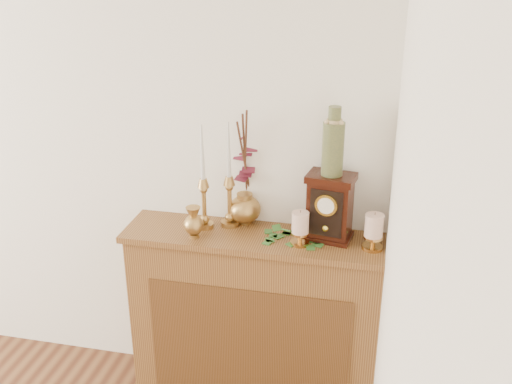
% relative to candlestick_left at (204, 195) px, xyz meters
% --- Properties ---
extents(console_shelf, '(1.24, 0.34, 0.93)m').
position_rel_candlestick_left_xyz_m(console_shelf, '(0.25, -0.03, -0.66)').
color(console_shelf, brown).
rests_on(console_shelf, ground).
extents(candlestick_left, '(0.08, 0.08, 0.51)m').
position_rel_candlestick_left_xyz_m(candlestick_left, '(0.00, 0.00, 0.00)').
color(candlestick_left, tan).
rests_on(candlestick_left, console_shelf).
extents(candlestick_center, '(0.09, 0.09, 0.51)m').
position_rel_candlestick_left_xyz_m(candlestick_center, '(0.11, 0.05, 0.00)').
color(candlestick_center, tan).
rests_on(candlestick_center, console_shelf).
extents(bud_vase, '(0.09, 0.09, 0.15)m').
position_rel_candlestick_left_xyz_m(bud_vase, '(-0.02, -0.11, -0.09)').
color(bud_vase, tan).
rests_on(bud_vase, console_shelf).
extents(ginger_jar, '(0.24, 0.25, 0.58)m').
position_rel_candlestick_left_xyz_m(ginger_jar, '(0.17, 0.13, 0.09)').
color(ginger_jar, tan).
rests_on(ginger_jar, console_shelf).
extents(pillar_candle_left, '(0.09, 0.09, 0.17)m').
position_rel_candlestick_left_xyz_m(pillar_candle_left, '(0.47, -0.08, -0.08)').
color(pillar_candle_left, '#B98740').
rests_on(pillar_candle_left, console_shelf).
extents(pillar_candle_right, '(0.09, 0.09, 0.18)m').
position_rel_candlestick_left_xyz_m(pillar_candle_right, '(0.79, -0.05, -0.07)').
color(pillar_candle_right, '#B98740').
rests_on(pillar_candle_right, console_shelf).
extents(ivy_garland, '(0.41, 0.18, 0.08)m').
position_rel_candlestick_left_xyz_m(ivy_garland, '(0.48, -0.03, -0.15)').
color(ivy_garland, '#326827').
rests_on(ivy_garland, console_shelf).
extents(mantel_clock, '(0.23, 0.18, 0.31)m').
position_rel_candlestick_left_xyz_m(mantel_clock, '(0.59, 0.01, -0.01)').
color(mantel_clock, black).
rests_on(mantel_clock, console_shelf).
extents(ceramic_vase, '(0.10, 0.10, 0.31)m').
position_rel_candlestick_left_xyz_m(ceramic_vase, '(0.59, 0.01, 0.29)').
color(ceramic_vase, '#1A3529').
rests_on(ceramic_vase, mantel_clock).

